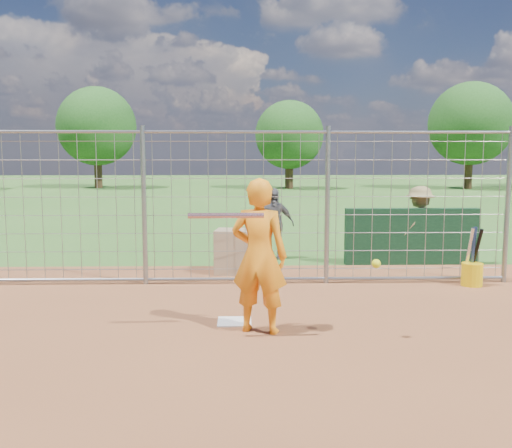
{
  "coord_description": "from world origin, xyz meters",
  "views": [
    {
      "loc": [
        0.11,
        -7.3,
        2.15
      ],
      "look_at": [
        0.3,
        0.8,
        1.15
      ],
      "focal_mm": 40.0,
      "sensor_mm": 36.0,
      "label": 1
    }
  ],
  "objects_px": {
    "batter": "(259,256)",
    "bucket_with_bats": "(472,271)",
    "equipment_bin": "(238,252)",
    "bystander_b": "(273,224)",
    "bystander_c": "(419,225)"
  },
  "relations": [
    {
      "from": "batter",
      "to": "bucket_with_bats",
      "type": "bearing_deg",
      "value": -130.46
    },
    {
      "from": "batter",
      "to": "equipment_bin",
      "type": "distance_m",
      "value": 3.44
    },
    {
      "from": "equipment_bin",
      "to": "batter",
      "type": "bearing_deg",
      "value": -77.27
    },
    {
      "from": "bystander_b",
      "to": "bucket_with_bats",
      "type": "height_order",
      "value": "bystander_b"
    },
    {
      "from": "equipment_bin",
      "to": "bystander_b",
      "type": "bearing_deg",
      "value": 72.61
    },
    {
      "from": "bystander_b",
      "to": "bucket_with_bats",
      "type": "xyz_separation_m",
      "value": [
        3.12,
        -2.53,
        -0.48
      ]
    },
    {
      "from": "batter",
      "to": "bucket_with_bats",
      "type": "relative_size",
      "value": 1.92
    },
    {
      "from": "bucket_with_bats",
      "to": "equipment_bin",
      "type": "bearing_deg",
      "value": 164.73
    },
    {
      "from": "equipment_bin",
      "to": "bucket_with_bats",
      "type": "relative_size",
      "value": 0.82
    },
    {
      "from": "bystander_c",
      "to": "batter",
      "type": "bearing_deg",
      "value": 19.68
    },
    {
      "from": "bystander_c",
      "to": "equipment_bin",
      "type": "relative_size",
      "value": 1.9
    },
    {
      "from": "batter",
      "to": "bystander_c",
      "type": "height_order",
      "value": "batter"
    },
    {
      "from": "batter",
      "to": "bucket_with_bats",
      "type": "distance_m",
      "value": 4.31
    },
    {
      "from": "bystander_b",
      "to": "equipment_bin",
      "type": "relative_size",
      "value": 1.82
    },
    {
      "from": "bystander_b",
      "to": "bucket_with_bats",
      "type": "bearing_deg",
      "value": -38.22
    }
  ]
}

